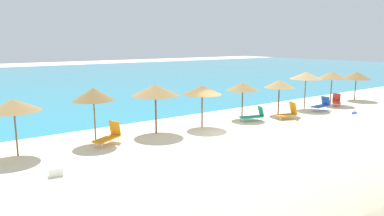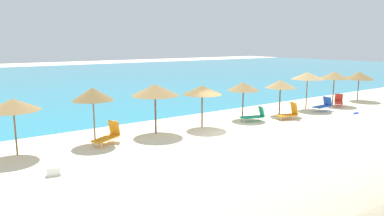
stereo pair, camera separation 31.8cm
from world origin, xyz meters
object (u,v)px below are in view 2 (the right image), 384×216
Objects in this scene: beach_umbrella_8 at (308,76)px; lounge_chair_1 at (108,135)px; lounge_chair_0 at (323,105)px; lounge_chair_3 at (339,101)px; beach_umbrella_9 at (334,75)px; lounge_chair_2 at (289,113)px; beach_umbrella_10 at (359,76)px; beach_umbrella_7 at (281,84)px; beach_umbrella_5 at (202,90)px; cooler_box at (53,171)px; beach_ball at (356,114)px; beach_umbrella_4 at (155,90)px; beach_umbrella_3 at (93,94)px; lounge_chair_4 at (254,116)px; beach_umbrella_2 at (13,105)px; beach_umbrella_6 at (243,86)px.

beach_umbrella_8 is 16.38m from lounge_chair_1.
lounge_chair_0 is 2.95m from lounge_chair_3.
beach_umbrella_9 is 7.90m from lounge_chair_2.
lounge_chair_3 is at bearing -170.24° from beach_umbrella_10.
beach_umbrella_8 is (3.37, 0.28, 0.38)m from beach_umbrella_7.
beach_umbrella_9 is 1.60× the size of lounge_chair_1.
lounge_chair_3 is at bearing -2.27° from beach_umbrella_5.
lounge_chair_1 is at bearing 40.09° from cooler_box.
lounge_chair_2 is 3.92× the size of beach_ball.
beach_umbrella_8 is (10.17, 0.16, 0.30)m from beach_umbrella_5.
cooler_box is at bearing -173.26° from beach_umbrella_10.
beach_umbrella_4 reaches higher than lounge_chair_2.
beach_umbrella_3 reaches higher than lounge_chair_1.
lounge_chair_4 is (9.86, -0.53, -0.07)m from lounge_chair_1.
beach_umbrella_2 is at bearing 51.48° from lounge_chair_1.
cooler_box is at bearing -170.80° from beach_umbrella_8.
beach_umbrella_5 reaches higher than cooler_box.
lounge_chair_0 is (0.37, -1.27, -2.13)m from beach_umbrella_8.
beach_umbrella_5 is at bearing -3.06° from beach_umbrella_2.
beach_umbrella_10 is 13.69m from lounge_chair_4.
lounge_chair_2 is at bearing 92.48° from lounge_chair_0.
beach_umbrella_6 is (3.73, 0.39, -0.09)m from beach_umbrella_5.
beach_umbrella_2 is 13.94m from beach_umbrella_6.
beach_umbrella_2 is 21.22m from beach_ball.
beach_umbrella_9 is (3.40, -0.05, -0.14)m from beach_umbrella_8.
beach_umbrella_4 is 6.74m from beach_umbrella_6.
beach_umbrella_5 is 1.00× the size of beach_umbrella_10.
beach_umbrella_10 is at bearing 29.75° from beach_ball.
beach_umbrella_6 is at bearing 14.49° from cooler_box.
beach_umbrella_9 is (20.09, -0.44, -0.09)m from beach_umbrella_3.
beach_umbrella_4 reaches higher than cooler_box.
lounge_chair_2 is 2.87× the size of cooler_box.
beach_umbrella_10 is (3.77, 0.03, -0.23)m from beach_umbrella_9.
beach_umbrella_5 reaches higher than lounge_chair_3.
beach_umbrella_7 reaches higher than lounge_chair_2.
beach_umbrella_9 is 5.15× the size of cooler_box.
lounge_chair_0 reaches higher than lounge_chair_3.
lounge_chair_1 is 9.87m from lounge_chair_4.
beach_umbrella_2 is 1.54× the size of lounge_chair_1.
beach_umbrella_10 reaches higher than beach_umbrella_7.
beach_umbrella_7 reaches higher than lounge_chair_0.
beach_umbrella_3 is 10.25m from beach_umbrella_6.
beach_umbrella_9 is at bearing -71.38° from lounge_chair_0.
lounge_chair_4 is (-9.64, -0.11, -0.01)m from lounge_chair_3.
lounge_chair_2 is at bearing -12.02° from beach_umbrella_4.
beach_umbrella_8 is 5.39× the size of cooler_box.
beach_umbrella_3 is 1.00× the size of beach_umbrella_8.
beach_umbrella_7 is at bearing 134.68° from beach_ball.
beach_umbrella_7 is (9.81, -0.51, -0.28)m from beach_umbrella_4.
beach_umbrella_6 is at bearing -0.88° from beach_umbrella_3.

